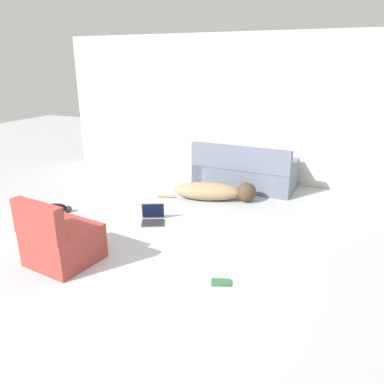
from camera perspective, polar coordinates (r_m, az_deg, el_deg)
ground_plane at (r=4.02m, az=-12.06°, el=-13.63°), size 20.00×20.00×0.00m
wall_back at (r=7.19m, az=6.26°, el=12.48°), size 7.04×0.06×2.66m
couch at (r=6.80m, az=7.94°, el=2.86°), size 1.81×0.91×0.81m
dog at (r=6.15m, az=3.45°, el=0.09°), size 1.63×0.69×0.32m
cat at (r=5.96m, az=-20.16°, el=-2.45°), size 0.41×0.42×0.16m
laptop_open at (r=5.38m, az=-5.97°, el=-3.61°), size 0.42×0.42×0.25m
book_green at (r=3.96m, az=4.42°, el=-13.57°), size 0.22×0.18×0.02m
side_chair at (r=4.44m, az=-19.39°, el=-7.11°), size 0.77×0.77×0.80m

